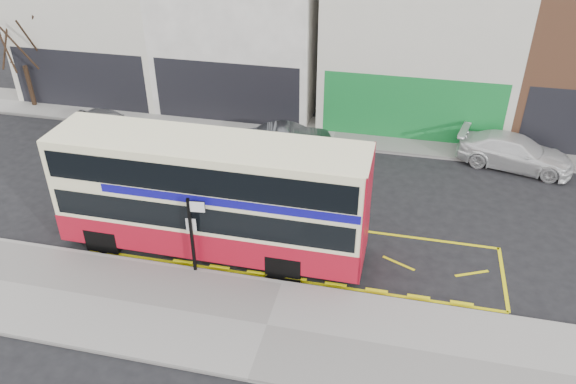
% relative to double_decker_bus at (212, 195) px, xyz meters
% --- Properties ---
extents(ground, '(120.00, 120.00, 0.00)m').
position_rel_double_decker_bus_xyz_m(ground, '(2.74, -1.06, -2.19)').
color(ground, black).
rests_on(ground, ground).
extents(pavement, '(40.00, 4.00, 0.15)m').
position_rel_double_decker_bus_xyz_m(pavement, '(2.74, -3.36, -2.12)').
color(pavement, gray).
rests_on(pavement, ground).
extents(kerb, '(40.00, 0.15, 0.15)m').
position_rel_double_decker_bus_xyz_m(kerb, '(2.74, -1.44, -2.12)').
color(kerb, gray).
rests_on(kerb, ground).
extents(far_pavement, '(50.00, 3.00, 0.15)m').
position_rel_double_decker_bus_xyz_m(far_pavement, '(2.74, 9.94, -2.12)').
color(far_pavement, gray).
rests_on(far_pavement, ground).
extents(road_markings, '(14.00, 3.40, 0.01)m').
position_rel_double_decker_bus_xyz_m(road_markings, '(2.74, 0.54, -2.19)').
color(road_markings, yellow).
rests_on(road_markings, ground).
extents(terrace_far_left, '(8.00, 8.01, 10.80)m').
position_rel_double_decker_bus_xyz_m(terrace_far_left, '(-10.76, 13.92, 2.63)').
color(terrace_far_left, beige).
rests_on(terrace_far_left, ground).
extents(terrace_green_shop, '(9.00, 8.01, 11.30)m').
position_rel_double_decker_bus_xyz_m(terrace_green_shop, '(6.24, 13.92, 2.88)').
color(terrace_green_shop, beige).
rests_on(terrace_green_shop, ground).
extents(double_decker_bus, '(10.46, 2.47, 4.17)m').
position_rel_double_decker_bus_xyz_m(double_decker_bus, '(0.00, 0.00, 0.00)').
color(double_decker_bus, '#FDF5C0').
rests_on(double_decker_bus, ground).
extents(bus_stop_post, '(0.70, 0.14, 2.78)m').
position_rel_double_decker_bus_xyz_m(bus_stop_post, '(-0.14, -1.45, -0.36)').
color(bus_stop_post, black).
rests_on(bus_stop_post, pavement).
extents(car_silver, '(3.94, 1.92, 1.29)m').
position_rel_double_decker_bus_xyz_m(car_silver, '(-8.00, 7.37, -1.55)').
color(car_silver, '#A6A6AB').
rests_on(car_silver, ground).
extents(car_grey, '(4.14, 2.43, 1.29)m').
position_rel_double_decker_bus_xyz_m(car_grey, '(0.96, 7.64, -1.55)').
color(car_grey, '#3F4246').
rests_on(car_grey, ground).
extents(car_white, '(5.17, 2.99, 1.41)m').
position_rel_double_decker_bus_xyz_m(car_white, '(10.82, 8.49, -1.49)').
color(car_white, silver).
rests_on(car_white, ground).
extents(street_tree_left, '(2.89, 2.89, 6.24)m').
position_rel_double_decker_bus_xyz_m(street_tree_left, '(-13.63, 9.67, 2.07)').
color(street_tree_left, black).
rests_on(street_tree_left, ground).
extents(street_tree_right, '(2.23, 2.23, 4.82)m').
position_rel_double_decker_bus_xyz_m(street_tree_right, '(12.02, 11.12, 1.09)').
color(street_tree_right, black).
rests_on(street_tree_right, ground).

